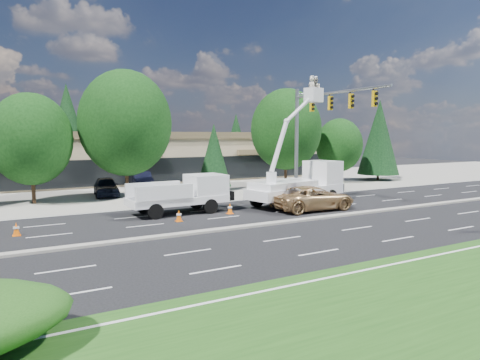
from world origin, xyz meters
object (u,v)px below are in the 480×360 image
signal_mast (313,124)px  utility_pickup (185,198)px  minivan (313,198)px  bucket_truck (302,178)px

signal_mast → utility_pickup: bearing=-174.4°
minivan → utility_pickup: bearing=70.6°
signal_mast → bucket_truck: 5.11m
signal_mast → utility_pickup: 12.65m
bucket_truck → minivan: size_ratio=1.60×
utility_pickup → bucket_truck: bucket_truck is taller
signal_mast → utility_pickup: (-11.55, -1.13, -5.03)m
utility_pickup → signal_mast: bearing=3.5°
utility_pickup → minivan: 8.74m
utility_pickup → bucket_truck: bearing=-6.7°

